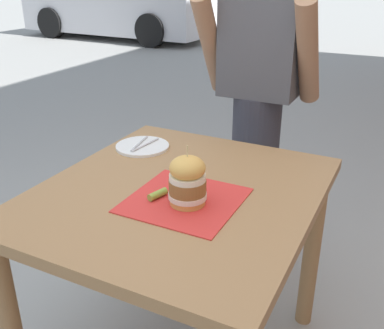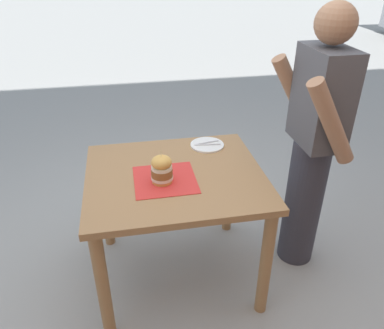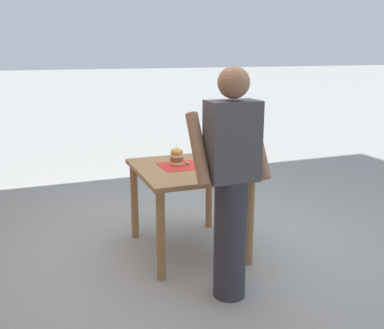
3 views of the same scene
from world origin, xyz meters
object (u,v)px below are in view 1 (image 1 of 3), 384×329
Objects in this scene: patio_table at (179,222)px; parked_car_near_curb at (122,3)px; pickle_spear at (158,194)px; sandwich at (187,180)px; diner_across_table at (258,98)px; side_plate_with_forks at (142,146)px.

parked_car_near_curb is (-5.32, 7.32, 0.07)m from patio_table.
parked_car_near_curb is (-5.29, 7.42, -0.08)m from pickle_spear.
pickle_spear is at bearing -54.51° from parked_car_near_curb.
sandwich is at bearing -47.26° from patio_table.
diner_across_table is at bearing 91.17° from patio_table.
parked_car_near_curb reaches higher than pickle_spear.
diner_across_table is at bearing 95.73° from sandwich.
patio_table is 9.05m from parked_car_near_curb.
sandwich is 0.12m from pickle_spear.
parked_car_near_curb reaches higher than side_plate_with_forks.
side_plate_with_forks is 0.13× the size of diner_across_table.
pickle_spear reaches higher than patio_table.
diner_across_table is (-0.02, 0.85, 0.23)m from patio_table.
pickle_spear is (-0.10, -0.01, -0.07)m from sandwich.
patio_table is 4.63× the size of side_plate_with_forks.
patio_table is 0.18m from pickle_spear.
patio_table is 0.88m from diner_across_table.
diner_across_table is (0.29, 0.59, 0.09)m from side_plate_with_forks.
patio_table is at bearing -88.83° from diner_across_table.
sandwich is 0.89× the size of side_plate_with_forks.
pickle_spear reaches higher than side_plate_with_forks.
parked_car_near_curb reaches higher than sandwich.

